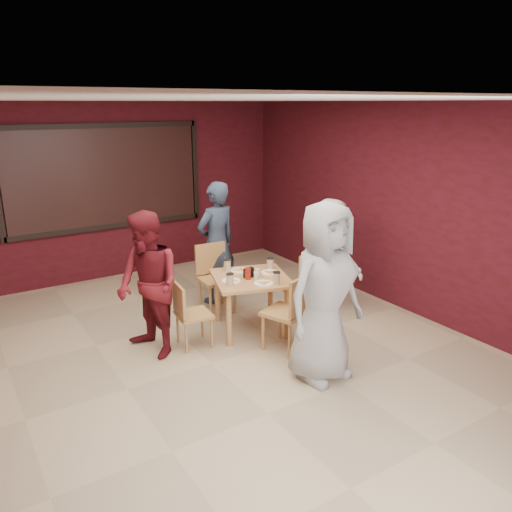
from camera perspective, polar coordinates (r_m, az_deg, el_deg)
floor at (r=5.69m, az=-5.15°, el=-12.12°), size 7.00×7.00×0.00m
window_blinds at (r=8.27m, az=-16.81°, el=8.60°), size 3.00×0.02×1.50m
dining_table at (r=6.20m, az=-0.57°, el=-3.12°), size 1.13×1.13×0.86m
chair_front at (r=5.74m, az=4.01°, el=-6.02°), size 0.58×0.58×0.93m
chair_back at (r=6.89m, az=-4.78°, el=-2.01°), size 0.47×0.47×0.92m
chair_left at (r=5.89m, az=-7.75°, el=-6.27°), size 0.42×0.42×0.80m
chair_right at (r=6.72m, az=5.63°, el=-3.27°), size 0.46×0.46×0.78m
diner_front at (r=5.09m, az=7.82°, el=-4.18°), size 0.97×0.67×1.88m
diner_back at (r=7.08m, az=-4.53°, el=1.49°), size 0.70×0.53×1.75m
diner_left at (r=5.67m, az=-12.18°, el=-3.31°), size 0.77×0.91×1.66m
diner_right at (r=6.97m, az=8.41°, el=0.21°), size 0.86×1.12×1.54m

